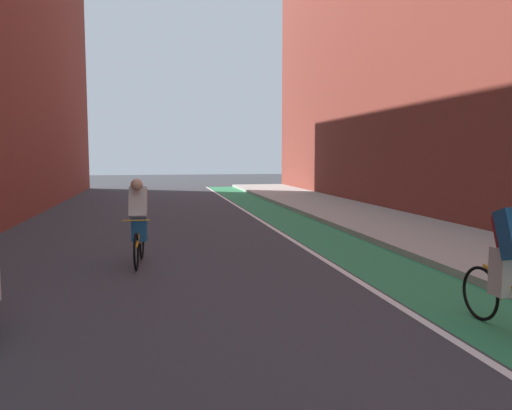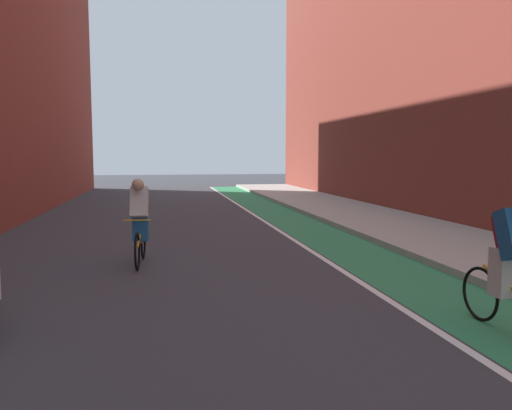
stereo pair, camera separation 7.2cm
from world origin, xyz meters
The scene contains 7 objects.
ground_plane centered at (0.00, 15.83, 0.00)m, with size 87.26×87.26×0.00m, color #38383D.
bike_lane_paint centered at (3.53, 17.83, 0.00)m, with size 1.60×39.67×0.00m, color #2D8451.
lane_divider_stripe centered at (2.63, 17.83, 0.00)m, with size 0.12×39.67×0.00m, color white.
sidewalk_right centered at (6.00, 17.83, 0.07)m, with size 3.33×39.67×0.14m, color #A8A59E.
building_facade_right centered at (8.86, 19.83, 6.03)m, with size 2.40×35.67×12.07m, color brown.
cyclist_mid centered at (3.36, 9.94, 0.85)m, with size 0.48×1.72×1.62m.
cyclist_trailing centered at (-0.92, 14.58, 0.81)m, with size 0.48×1.73×1.62m.
Camera 1 is at (-0.58, 5.00, 2.04)m, focal length 35.34 mm.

